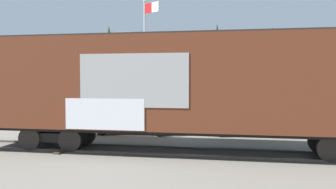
{
  "coord_description": "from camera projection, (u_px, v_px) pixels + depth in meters",
  "views": [
    {
      "loc": [
        0.77,
        -13.14,
        2.8
      ],
      "look_at": [
        -1.66,
        2.78,
        2.09
      ],
      "focal_mm": 37.21,
      "sensor_mm": 36.0,
      "label": 1
    }
  ],
  "objects": [
    {
      "name": "hillside",
      "position": [
        218.0,
        69.0,
        86.28
      ],
      "size": [
        138.69,
        36.43,
        14.63
      ],
      "color": "silver",
      "rests_on": "ground_plane"
    },
    {
      "name": "freight_car",
      "position": [
        194.0,
        85.0,
        13.14
      ],
      "size": [
        17.67,
        3.53,
        4.6
      ],
      "color": "#5B2B19",
      "rests_on": "ground_plane"
    },
    {
      "name": "track",
      "position": [
        233.0,
        153.0,
        12.99
      ],
      "size": [
        60.02,
        3.5,
        0.08
      ],
      "color": "#4C4742",
      "rests_on": "ground_plane"
    },
    {
      "name": "flagpole",
      "position": [
        147.0,
        46.0,
        23.91
      ],
      "size": [
        1.22,
        0.81,
        8.24
      ],
      "color": "silver",
      "rests_on": "ground_plane"
    },
    {
      "name": "parked_car_tan",
      "position": [
        133.0,
        118.0,
        18.01
      ],
      "size": [
        4.33,
        2.0,
        1.56
      ],
      "color": "#9E8966",
      "rests_on": "ground_plane"
    },
    {
      "name": "parked_car_green",
      "position": [
        250.0,
        117.0,
        17.47
      ],
      "size": [
        4.5,
        2.07,
        1.76
      ],
      "color": "#1E5933",
      "rests_on": "ground_plane"
    },
    {
      "name": "ground_plane",
      "position": [
        200.0,
        153.0,
        13.22
      ],
      "size": [
        260.0,
        260.0,
        0.0
      ],
      "primitive_type": "plane",
      "color": "slate"
    }
  ]
}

